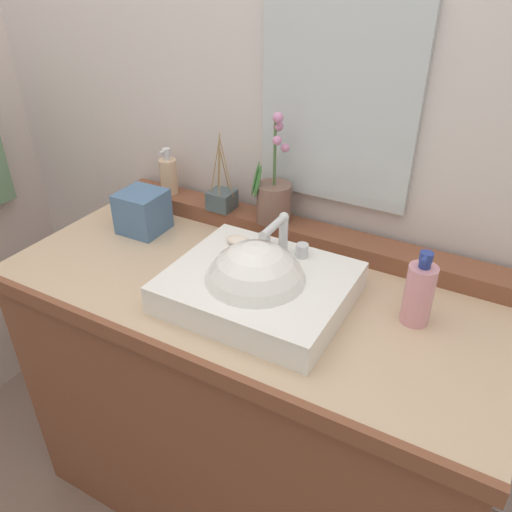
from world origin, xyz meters
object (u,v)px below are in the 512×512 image
object	(u,v)px
tissue_box	(143,212)
soap_bar	(238,241)
reed_diffuser	(222,199)
soap_dispenser	(168,175)
sink_basin	(257,290)
lotion_bottle	(419,293)
potted_plant	(274,197)

from	to	relation	value
tissue_box	soap_bar	bearing A→B (deg)	-6.89
reed_diffuser	soap_dispenser	bearing A→B (deg)	175.66
soap_dispenser	tissue_box	bearing A→B (deg)	-80.14
soap_dispenser	reed_diffuser	distance (m)	0.22
sink_basin	tissue_box	bearing A→B (deg)	162.26
reed_diffuser	soap_bar	bearing A→B (deg)	-48.19
sink_basin	lotion_bottle	size ratio (longest dim) A/B	2.30
soap_bar	reed_diffuser	distance (m)	0.27
tissue_box	sink_basin	bearing A→B (deg)	-17.74
soap_bar	soap_dispenser	world-z (taller)	soap_dispenser
potted_plant	reed_diffuser	size ratio (longest dim) A/B	1.36
sink_basin	potted_plant	distance (m)	0.36
reed_diffuser	tissue_box	bearing A→B (deg)	-139.71
sink_basin	reed_diffuser	bearing A→B (deg)	133.68
potted_plant	tissue_box	world-z (taller)	potted_plant
potted_plant	tissue_box	xyz separation A→B (m)	(-0.37, -0.16, -0.07)
reed_diffuser	tissue_box	xyz separation A→B (m)	(-0.19, -0.16, -0.02)
soap_bar	sink_basin	bearing A→B (deg)	-43.19
soap_bar	soap_dispenser	distance (m)	0.46
sink_basin	potted_plant	xyz separation A→B (m)	(-0.12, 0.32, 0.09)
potted_plant	tissue_box	distance (m)	0.41
tissue_box	reed_diffuser	bearing A→B (deg)	40.29
sink_basin	potted_plant	world-z (taller)	potted_plant
lotion_bottle	tissue_box	size ratio (longest dim) A/B	1.45
soap_bar	potted_plant	xyz separation A→B (m)	(-0.00, 0.21, 0.04)
soap_bar	soap_dispenser	bearing A→B (deg)	151.18
reed_diffuser	sink_basin	bearing A→B (deg)	-46.32
lotion_bottle	reed_diffuser	bearing A→B (deg)	163.23
sink_basin	tissue_box	size ratio (longest dim) A/B	3.34
soap_dispenser	tissue_box	xyz separation A→B (m)	(0.03, -0.18, -0.05)
soap_bar	potted_plant	size ratio (longest dim) A/B	0.21
soap_bar	lotion_bottle	size ratio (longest dim) A/B	0.37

